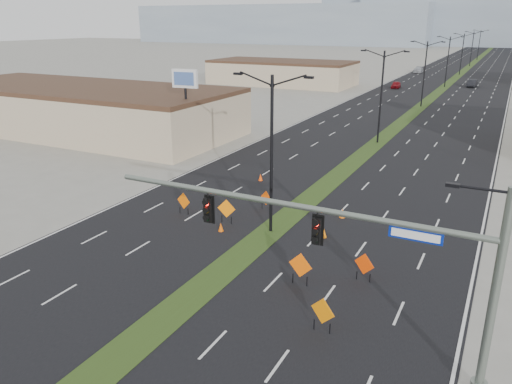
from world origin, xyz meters
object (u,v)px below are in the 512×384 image
at_px(cone_2, 324,233).
at_px(streetlight_6, 479,44).
at_px(construction_sign_0, 184,202).
at_px(cone_0, 221,227).
at_px(cone_1, 342,213).
at_px(pole_sign_west, 185,86).
at_px(construction_sign_2, 266,199).
at_px(construction_sign_3, 300,266).
at_px(construction_sign_5, 364,265).
at_px(construction_sign_4, 323,312).
at_px(streetlight_3, 448,60).
at_px(car_far, 418,70).
at_px(car_mid, 472,83).
at_px(streetlight_5, 472,48).
at_px(streetlight_2, 425,72).
at_px(signal_mast, 363,250).
at_px(cone_3, 261,177).
at_px(streetlight_0, 271,150).
at_px(construction_sign_1, 226,209).
at_px(car_left, 396,85).
at_px(streetlight_1, 381,94).
at_px(streetlight_4, 462,53).

bearing_deg(cone_2, streetlight_6, 91.17).
distance_m(construction_sign_0, cone_0, 4.23).
relative_size(cone_1, pole_sign_west, 0.08).
relative_size(construction_sign_2, construction_sign_3, 0.80).
bearing_deg(construction_sign_5, construction_sign_4, -74.81).
bearing_deg(cone_1, pole_sign_west, 152.51).
height_order(construction_sign_4, cone_2, construction_sign_4).
bearing_deg(construction_sign_5, construction_sign_2, 161.49).
xyz_separation_m(construction_sign_0, cone_1, (10.22, 4.42, -0.59)).
height_order(construction_sign_2, construction_sign_4, construction_sign_4).
bearing_deg(streetlight_3, construction_sign_3, -87.23).
xyz_separation_m(streetlight_3, car_far, (-10.33, 28.54, -4.66)).
distance_m(car_mid, construction_sign_0, 87.28).
relative_size(streetlight_5, construction_sign_2, 7.00).
bearing_deg(streetlight_2, cone_0, -92.87).
bearing_deg(cone_1, streetlight_5, 91.44).
height_order(signal_mast, car_far, signal_mast).
relative_size(car_far, cone_3, 8.53).
height_order(streetlight_0, construction_sign_1, streetlight_0).
height_order(car_far, construction_sign_0, construction_sign_0).
xyz_separation_m(construction_sign_5, cone_2, (-3.75, 4.34, -0.60)).
bearing_deg(construction_sign_3, car_mid, 97.74).
distance_m(construction_sign_2, cone_3, 6.93).
bearing_deg(streetlight_2, streetlight_6, 90.00).
bearing_deg(cone_2, car_left, 98.90).
bearing_deg(construction_sign_0, car_left, 101.80).
relative_size(car_mid, construction_sign_4, 2.66).
height_order(streetlight_2, construction_sign_4, streetlight_2).
relative_size(signal_mast, construction_sign_1, 9.59).
distance_m(streetlight_1, cone_1, 24.38).
distance_m(construction_sign_3, construction_sign_5, 3.39).
bearing_deg(streetlight_6, car_left, -95.44).
relative_size(construction_sign_0, construction_sign_3, 0.88).
xyz_separation_m(signal_mast, streetlight_4, (-8.56, 122.00, 0.63)).
height_order(streetlight_3, construction_sign_5, streetlight_3).
relative_size(construction_sign_1, construction_sign_3, 0.95).
bearing_deg(construction_sign_3, cone_2, 106.65).
bearing_deg(pole_sign_west, construction_sign_4, -50.74).
relative_size(streetlight_0, streetlight_3, 1.00).
distance_m(car_mid, construction_sign_5, 90.21).
relative_size(construction_sign_0, construction_sign_4, 0.94).
bearing_deg(streetlight_2, construction_sign_3, -85.98).
distance_m(car_far, construction_sign_4, 122.74).
distance_m(streetlight_6, construction_sign_1, 168.20).
bearing_deg(signal_mast, cone_3, 125.78).
bearing_deg(construction_sign_0, construction_sign_2, 45.89).
bearing_deg(car_far, streetlight_1, -84.24).
relative_size(construction_sign_0, pole_sign_west, 0.19).
height_order(streetlight_3, construction_sign_4, streetlight_3).
bearing_deg(cone_0, construction_sign_4, -37.90).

